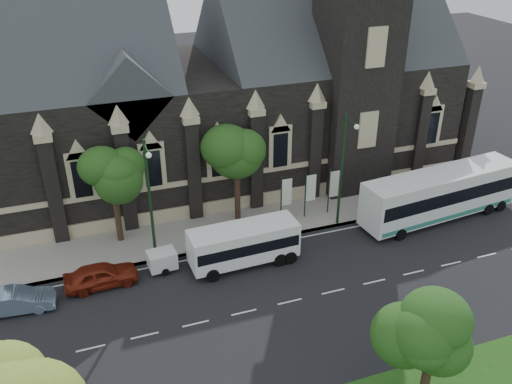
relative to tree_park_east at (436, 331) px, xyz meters
name	(u,v)px	position (x,y,z in m)	size (l,w,h in m)	color
ground	(244,312)	(-6.18, 9.32, -4.62)	(160.00, 160.00, 0.00)	black
sidewalk	(204,232)	(-6.18, 18.82, -4.54)	(80.00, 5.00, 0.15)	gray
museum	(230,86)	(-1.06, 28.10, 3.55)	(40.00, 17.70, 29.90)	black
tree_park_east	(436,331)	(0.00, 0.00, 0.00)	(3.40, 3.40, 6.28)	black
tree_walk_right	(238,150)	(-2.96, 20.04, 1.20)	(4.08, 4.08, 7.80)	black
tree_walk_left	(114,169)	(-11.97, 20.03, 1.12)	(3.91, 3.91, 7.64)	black
street_lamp_near	(343,165)	(3.82, 16.42, 0.49)	(0.36, 1.88, 9.00)	#163219
street_lamp_mid	(150,196)	(-10.18, 16.42, 0.49)	(0.36, 1.88, 9.00)	#163219
banner_flag_left	(285,195)	(0.11, 18.32, -2.24)	(0.90, 0.10, 4.00)	#163219
banner_flag_center	(309,191)	(2.11, 18.32, -2.24)	(0.90, 0.10, 4.00)	#163219
banner_flag_right	(332,187)	(4.11, 18.32, -2.24)	(0.90, 0.10, 4.00)	#163219
tour_coach	(440,194)	(11.71, 14.97, -2.52)	(13.50, 4.13, 3.88)	white
shuttle_bus	(244,243)	(-4.54, 14.19, -2.96)	(7.49, 2.82, 2.86)	white
box_trailer	(162,260)	(-9.96, 15.29, -3.81)	(2.71, 1.60, 1.42)	silver
sedan	(17,301)	(-19.03, 14.10, -3.89)	(1.55, 4.44, 1.46)	#748BA7
car_far_red	(101,275)	(-13.98, 14.92, -3.83)	(1.87, 4.66, 1.59)	maroon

